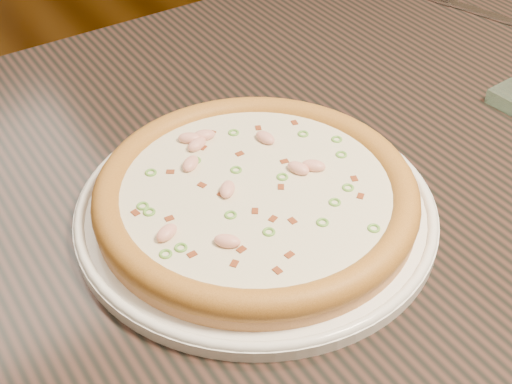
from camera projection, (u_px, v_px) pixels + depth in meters
hero_table at (317, 216)px, 0.85m from camera, size 1.20×0.80×0.75m
plate at (256, 209)px, 0.70m from camera, size 0.35×0.35×0.02m
pizza at (256, 194)px, 0.69m from camera, size 0.32×0.32×0.03m
fork at (480, 12)px, 1.04m from camera, size 0.07×0.17×0.00m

